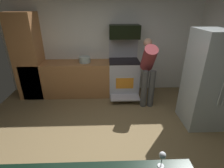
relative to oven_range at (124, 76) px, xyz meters
The scene contains 10 objects.
ground_plane 2.09m from the oven_range, 104.06° to the right, with size 5.20×4.80×0.02m, color olive.
wall_back 1.01m from the oven_range, 142.78° to the left, with size 5.20×0.12×2.60m, color silver.
lower_cabinet_run 1.39m from the oven_range, behind, with size 2.40×0.60×0.90m, color #AA7041.
cabinet_column 2.45m from the oven_range, behind, with size 0.60×0.60×2.10m, color #AA7041.
oven_range is the anchor object (origin of this frame).
microwave 1.14m from the oven_range, 90.00° to the left, with size 0.74×0.38×0.32m, color black.
refrigerator 2.07m from the oven_range, 40.65° to the right, with size 0.86×0.74×1.87m.
person_cook 0.85m from the oven_range, 47.04° to the right, with size 0.31×0.62×1.55m.
wine_glass_far 3.18m from the oven_range, 89.56° to the right, with size 0.06×0.06×0.17m.
stock_pot 1.11m from the oven_range, behind, with size 0.29×0.29×0.14m, color #AEC0B9.
Camera 1 is at (0.04, -2.25, 2.22)m, focal length 27.45 mm.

